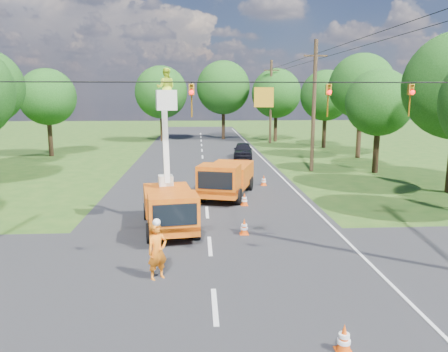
{
  "coord_description": "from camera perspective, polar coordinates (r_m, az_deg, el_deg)",
  "views": [
    {
      "loc": [
        -0.43,
        -11.42,
        5.93
      ],
      "look_at": [
        0.64,
        6.35,
        2.6
      ],
      "focal_mm": 35.0,
      "sensor_mm": 36.0,
      "label": 1
    }
  ],
  "objects": [
    {
      "name": "ground",
      "position": [
        31.98,
        -2.62,
        -0.1
      ],
      "size": [
        140.0,
        140.0,
        0.0
      ],
      "primitive_type": "plane",
      "color": "#264E17",
      "rests_on": "ground"
    },
    {
      "name": "road_main",
      "position": [
        31.98,
        -2.62,
        -0.1
      ],
      "size": [
        12.0,
        100.0,
        0.06
      ],
      "primitive_type": "cube",
      "color": "black",
      "rests_on": "ground"
    },
    {
      "name": "road_cross",
      "position": [
        14.68,
        -1.52,
        -13.23
      ],
      "size": [
        56.0,
        10.0,
        0.07
      ],
      "primitive_type": "cube",
      "color": "black",
      "rests_on": "ground"
    },
    {
      "name": "edge_line",
      "position": [
        32.54,
        7.29,
        0.01
      ],
      "size": [
        0.12,
        90.0,
        0.02
      ],
      "primitive_type": "cube",
      "color": "silver",
      "rests_on": "ground"
    },
    {
      "name": "bucket_truck",
      "position": [
        19.31,
        -7.16,
        -2.7
      ],
      "size": [
        2.78,
        5.62,
        7.05
      ],
      "rotation": [
        0.0,
        0.0,
        0.15
      ],
      "color": "orange",
      "rests_on": "ground"
    },
    {
      "name": "second_truck",
      "position": [
        25.39,
        0.32,
        -0.26
      ],
      "size": [
        3.72,
        6.24,
        2.2
      ],
      "rotation": [
        0.0,
        0.0,
        -0.29
      ],
      "color": "orange",
      "rests_on": "ground"
    },
    {
      "name": "ground_worker",
      "position": [
        14.43,
        -8.7,
        -9.73
      ],
      "size": [
        0.83,
        0.76,
        1.9
      ],
      "primitive_type": "imported",
      "rotation": [
        0.0,
        0.0,
        0.59
      ],
      "color": "orange",
      "rests_on": "ground"
    },
    {
      "name": "distant_car",
      "position": [
        41.41,
        2.5,
        3.39
      ],
      "size": [
        2.2,
        4.49,
        1.47
      ],
      "primitive_type": "imported",
      "rotation": [
        0.0,
        0.0,
        -0.11
      ],
      "color": "black",
      "rests_on": "ground"
    },
    {
      "name": "traffic_cone_1",
      "position": [
        11.15,
        15.4,
        -19.8
      ],
      "size": [
        0.38,
        0.38,
        0.71
      ],
      "color": "#E34A0B",
      "rests_on": "ground"
    },
    {
      "name": "traffic_cone_2",
      "position": [
        18.8,
        2.66,
        -6.66
      ],
      "size": [
        0.38,
        0.38,
        0.71
      ],
      "color": "#E34A0B",
      "rests_on": "ground"
    },
    {
      "name": "traffic_cone_3",
      "position": [
        23.6,
        2.68,
        -3.07
      ],
      "size": [
        0.38,
        0.38,
        0.71
      ],
      "color": "#E34A0B",
      "rests_on": "ground"
    },
    {
      "name": "traffic_cone_7",
      "position": [
        28.83,
        5.21,
        -0.59
      ],
      "size": [
        0.38,
        0.38,
        0.71
      ],
      "color": "#E34A0B",
      "rests_on": "ground"
    },
    {
      "name": "pole_right_mid",
      "position": [
        34.61,
        11.65,
        9.02
      ],
      "size": [
        1.8,
        0.3,
        10.0
      ],
      "color": "#4C3823",
      "rests_on": "ground"
    },
    {
      "name": "pole_right_far",
      "position": [
        54.17,
        6.13,
        9.67
      ],
      "size": [
        1.8,
        0.3,
        10.0
      ],
      "color": "#4C3823",
      "rests_on": "ground"
    },
    {
      "name": "signal_span",
      "position": [
        13.68,
        7.86,
        10.28
      ],
      "size": [
        18.0,
        0.29,
        1.07
      ],
      "color": "black",
      "rests_on": "ground"
    },
    {
      "name": "tree_left_f",
      "position": [
        45.74,
        -22.08,
        9.53
      ],
      "size": [
        5.4,
        5.4,
        8.4
      ],
      "color": "#382616",
      "rests_on": "ground"
    },
    {
      "name": "tree_right_c",
      "position": [
        35.18,
        19.6,
        8.99
      ],
      "size": [
        5.0,
        5.0,
        7.83
      ],
      "color": "#382616",
      "rests_on": "ground"
    },
    {
      "name": "tree_right_d",
      "position": [
        43.2,
        17.54,
        11.11
      ],
      "size": [
        6.0,
        6.0,
        9.7
      ],
      "color": "#382616",
      "rests_on": "ground"
    },
    {
      "name": "tree_right_e",
      "position": [
        50.47,
        13.14,
        10.19
      ],
      "size": [
        5.6,
        5.6,
        8.63
      ],
      "color": "#382616",
      "rests_on": "ground"
    },
    {
      "name": "tree_far_a",
      "position": [
        56.61,
        -8.22,
        10.76
      ],
      "size": [
        6.6,
        6.6,
        9.5
      ],
      "color": "#382616",
      "rests_on": "ground"
    },
    {
      "name": "tree_far_b",
      "position": [
        58.53,
        -0.09,
        11.46
      ],
      "size": [
        7.0,
        7.0,
        10.32
      ],
      "color": "#382616",
      "rests_on": "ground"
    },
    {
      "name": "tree_far_c",
      "position": [
        56.31,
        6.83,
        10.66
      ],
      "size": [
        6.2,
        6.2,
        9.18
      ],
      "color": "#382616",
      "rests_on": "ground"
    }
  ]
}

